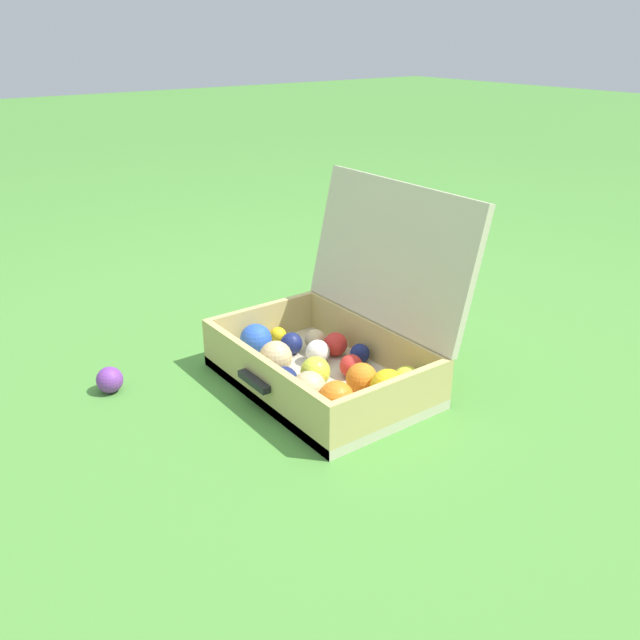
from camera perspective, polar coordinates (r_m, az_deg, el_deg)
ground_plane at (r=1.66m, az=0.78°, el=-5.60°), size 16.00×16.00×0.00m
open_suitcase at (r=1.63m, az=1.28°, el=-2.14°), size 0.53×0.46×0.47m
stray_ball_on_grass at (r=1.69m, az=-17.31°, el=-4.84°), size 0.06×0.06×0.06m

